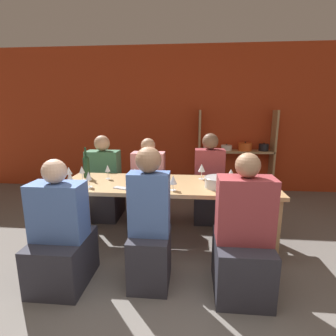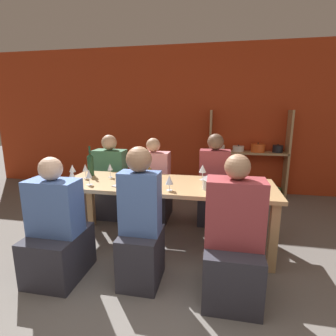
{
  "view_description": "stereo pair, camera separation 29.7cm",
  "coord_description": "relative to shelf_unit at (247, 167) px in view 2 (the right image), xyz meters",
  "views": [
    {
      "loc": [
        0.09,
        -1.26,
        1.54
      ],
      "look_at": [
        -0.17,
        1.63,
        0.89
      ],
      "focal_mm": 28.0,
      "sensor_mm": 36.0,
      "label": 1
    },
    {
      "loc": [
        0.39,
        -1.22,
        1.54
      ],
      "look_at": [
        -0.17,
        1.63,
        0.89
      ],
      "focal_mm": 28.0,
      "sensor_mm": 36.0,
      "label": 2
    }
  ],
  "objects": [
    {
      "name": "wine_bottle_dark",
      "position": [
        -2.06,
        -1.93,
        0.36
      ],
      "size": [
        0.08,
        0.08,
        0.37
      ],
      "color": "#19381E",
      "rests_on": "dining_table"
    },
    {
      "name": "person_far_a",
      "position": [
        -2.06,
        -1.35,
        -0.1
      ],
      "size": [
        0.46,
        0.57,
        1.19
      ],
      "rotation": [
        0.0,
        0.0,
        3.14
      ],
      "color": "#2D2D38",
      "rests_on": "ground_plane"
    },
    {
      "name": "wine_glass_red_c",
      "position": [
        -1.88,
        -2.32,
        0.33
      ],
      "size": [
        0.07,
        0.07,
        0.17
      ],
      "color": "white",
      "rests_on": "dining_table"
    },
    {
      "name": "wine_bottle_green",
      "position": [
        -1.22,
        -2.35,
        0.34
      ],
      "size": [
        0.08,
        0.08,
        0.32
      ],
      "color": "brown",
      "rests_on": "dining_table"
    },
    {
      "name": "person_far_c",
      "position": [
        -0.56,
        -1.33,
        -0.07
      ],
      "size": [
        0.4,
        0.5,
        1.23
      ],
      "rotation": [
        0.0,
        0.0,
        3.14
      ],
      "color": "#2D2D38",
      "rests_on": "ground_plane"
    },
    {
      "name": "person_far_b",
      "position": [
        -1.41,
        -1.36,
        -0.11
      ],
      "size": [
        0.45,
        0.56,
        1.16
      ],
      "rotation": [
        0.0,
        0.0,
        3.14
      ],
      "color": "#2D2D38",
      "rests_on": "ground_plane"
    },
    {
      "name": "wine_glass_empty_a",
      "position": [
        -1.29,
        -2.13,
        0.32
      ],
      "size": [
        0.07,
        0.07,
        0.15
      ],
      "color": "white",
      "rests_on": "dining_table"
    },
    {
      "name": "wall_back_red",
      "position": [
        -0.9,
        0.2,
        0.82
      ],
      "size": [
        8.8,
        0.06,
        2.7
      ],
      "color": "#B23819",
      "rests_on": "ground_plane"
    },
    {
      "name": "wine_glass_red_d",
      "position": [
        -0.99,
        -2.36,
        0.32
      ],
      "size": [
        0.08,
        0.08,
        0.16
      ],
      "color": "white",
      "rests_on": "dining_table"
    },
    {
      "name": "cell_phone",
      "position": [
        -1.54,
        -2.34,
        0.22
      ],
      "size": [
        0.17,
        0.12,
        0.01
      ],
      "color": "silver",
      "rests_on": "dining_table"
    },
    {
      "name": "dining_table",
      "position": [
        -1.07,
        -2.1,
        0.12
      ],
      "size": [
        2.36,
        0.8,
        0.74
      ],
      "color": "tan",
      "rests_on": "ground_plane"
    },
    {
      "name": "wine_glass_red_a",
      "position": [
        -2.06,
        -2.07,
        0.33
      ],
      "size": [
        0.06,
        0.06,
        0.17
      ],
      "color": "white",
      "rests_on": "dining_table"
    },
    {
      "name": "person_near_b",
      "position": [
        -0.37,
        -2.84,
        -0.09
      ],
      "size": [
        0.45,
        0.57,
        1.21
      ],
      "color": "#2D2D38",
      "rests_on": "ground_plane"
    },
    {
      "name": "wine_glass_red_e",
      "position": [
        -2.18,
        -2.15,
        0.34
      ],
      "size": [
        0.07,
        0.07,
        0.18
      ],
      "color": "white",
      "rests_on": "dining_table"
    },
    {
      "name": "wine_glass_red_b",
      "position": [
        -1.41,
        -2.24,
        0.32
      ],
      "size": [
        0.08,
        0.08,
        0.15
      ],
      "color": "white",
      "rests_on": "dining_table"
    },
    {
      "name": "mixing_bowl",
      "position": [
        -0.52,
        -2.21,
        0.27
      ],
      "size": [
        0.3,
        0.3,
        0.11
      ],
      "color": "#B7BABC",
      "rests_on": "dining_table"
    },
    {
      "name": "wine_glass_empty_d",
      "position": [
        -1.79,
        -1.97,
        0.33
      ],
      "size": [
        0.06,
        0.06,
        0.17
      ],
      "color": "white",
      "rests_on": "dining_table"
    },
    {
      "name": "wine_glass_white_c",
      "position": [
        -1.34,
        -1.98,
        0.32
      ],
      "size": [
        0.07,
        0.07,
        0.16
      ],
      "color": "white",
      "rests_on": "dining_table"
    },
    {
      "name": "person_near_a",
      "position": [
        -1.16,
        -2.81,
        -0.05
      ],
      "size": [
        0.34,
        0.43,
        1.24
      ],
      "color": "#2D2D38",
      "rests_on": "ground_plane"
    },
    {
      "name": "wine_glass_white_b",
      "position": [
        -2.09,
        -2.31,
        0.32
      ],
      "size": [
        0.07,
        0.07,
        0.16
      ],
      "color": "white",
      "rests_on": "dining_table"
    },
    {
      "name": "shelf_unit",
      "position": [
        0.0,
        0.0,
        0.0
      ],
      "size": [
        1.38,
        0.3,
        1.54
      ],
      "color": "tan",
      "rests_on": "ground_plane"
    },
    {
      "name": "wine_glass_white_a",
      "position": [
        -1.46,
        -2.0,
        0.31
      ],
      "size": [
        0.08,
        0.08,
        0.14
      ],
      "color": "white",
      "rests_on": "dining_table"
    },
    {
      "name": "wine_glass_empty_c",
      "position": [
        -0.69,
        -1.88,
        0.34
      ],
      "size": [
        0.08,
        0.08,
        0.18
      ],
      "color": "white",
      "rests_on": "dining_table"
    },
    {
      "name": "person_near_c",
      "position": [
        -1.94,
        -2.87,
        -0.12
      ],
      "size": [
        0.46,
        0.57,
        1.14
      ],
      "color": "#2D2D38",
      "rests_on": "ground_plane"
    },
    {
      "name": "wine_glass_empty_b",
      "position": [
        -0.37,
        -2.04,
        0.33
      ],
      "size": [
        0.08,
        0.08,
        0.16
      ],
      "color": "white",
      "rests_on": "dining_table"
    }
  ]
}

